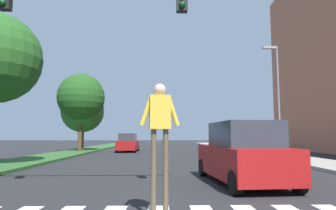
{
  "coord_description": "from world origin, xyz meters",
  "views": [
    {
      "loc": [
        0.05,
        0.82,
        1.53
      ],
      "look_at": [
        0.33,
        12.55,
        2.76
      ],
      "focal_mm": 31.45,
      "sensor_mm": 36.0,
      "label": 1
    }
  ],
  "objects_px": {
    "street_lamp_right": "(277,90)",
    "suv_crossing": "(242,154)",
    "traffic_light_gantry": "(1,24)",
    "pedestrian_performer": "(160,128)",
    "tree_far": "(81,97)",
    "tree_distant": "(83,111)",
    "sedan_midblock": "(128,143)"
  },
  "relations": [
    {
      "from": "street_lamp_right",
      "to": "sedan_midblock",
      "type": "distance_m",
      "value": 14.65
    },
    {
      "from": "traffic_light_gantry",
      "to": "pedestrian_performer",
      "type": "relative_size",
      "value": 3.32
    },
    {
      "from": "street_lamp_right",
      "to": "suv_crossing",
      "type": "distance_m",
      "value": 11.78
    },
    {
      "from": "tree_distant",
      "to": "traffic_light_gantry",
      "type": "distance_m",
      "value": 21.45
    },
    {
      "from": "tree_distant",
      "to": "pedestrian_performer",
      "type": "xyz_separation_m",
      "value": [
        7.52,
        -23.02,
        -2.23
      ]
    },
    {
      "from": "tree_far",
      "to": "street_lamp_right",
      "type": "height_order",
      "value": "street_lamp_right"
    },
    {
      "from": "tree_distant",
      "to": "traffic_light_gantry",
      "type": "bearing_deg",
      "value": -80.57
    },
    {
      "from": "pedestrian_performer",
      "to": "street_lamp_right",
      "type": "bearing_deg",
      "value": 60.86
    },
    {
      "from": "suv_crossing",
      "to": "sedan_midblock",
      "type": "relative_size",
      "value": 1.11
    },
    {
      "from": "street_lamp_right",
      "to": "sedan_midblock",
      "type": "relative_size",
      "value": 1.76
    },
    {
      "from": "traffic_light_gantry",
      "to": "tree_distant",
      "type": "bearing_deg",
      "value": 99.43
    },
    {
      "from": "tree_far",
      "to": "tree_distant",
      "type": "bearing_deg",
      "value": 97.38
    },
    {
      "from": "tree_distant",
      "to": "street_lamp_right",
      "type": "xyz_separation_m",
      "value": [
        15.38,
        -8.93,
        0.71
      ]
    },
    {
      "from": "pedestrian_performer",
      "to": "suv_crossing",
      "type": "xyz_separation_m",
      "value": [
        2.66,
        4.18,
        -0.73
      ]
    },
    {
      "from": "traffic_light_gantry",
      "to": "street_lamp_right",
      "type": "relative_size",
      "value": 1.1
    },
    {
      "from": "sedan_midblock",
      "to": "traffic_light_gantry",
      "type": "bearing_deg",
      "value": -92.37
    },
    {
      "from": "tree_far",
      "to": "pedestrian_performer",
      "type": "relative_size",
      "value": 2.84
    },
    {
      "from": "tree_distant",
      "to": "suv_crossing",
      "type": "distance_m",
      "value": 21.62
    },
    {
      "from": "tree_far",
      "to": "traffic_light_gantry",
      "type": "bearing_deg",
      "value": -80.43
    },
    {
      "from": "tree_far",
      "to": "sedan_midblock",
      "type": "xyz_separation_m",
      "value": [
        4.22,
        1.32,
        -4.26
      ]
    },
    {
      "from": "street_lamp_right",
      "to": "suv_crossing",
      "type": "xyz_separation_m",
      "value": [
        -5.2,
        -9.92,
        -3.66
      ]
    },
    {
      "from": "tree_far",
      "to": "suv_crossing",
      "type": "relative_size",
      "value": 1.49
    },
    {
      "from": "street_lamp_right",
      "to": "pedestrian_performer",
      "type": "height_order",
      "value": "street_lamp_right"
    },
    {
      "from": "street_lamp_right",
      "to": "sedan_midblock",
      "type": "xyz_separation_m",
      "value": [
        -10.99,
        8.91,
        -3.79
      ]
    },
    {
      "from": "sedan_midblock",
      "to": "street_lamp_right",
      "type": "bearing_deg",
      "value": -39.03
    },
    {
      "from": "pedestrian_performer",
      "to": "sedan_midblock",
      "type": "bearing_deg",
      "value": 97.76
    },
    {
      "from": "tree_distant",
      "to": "pedestrian_performer",
      "type": "bearing_deg",
      "value": -71.9
    },
    {
      "from": "pedestrian_performer",
      "to": "tree_far",
      "type": "bearing_deg",
      "value": 108.73
    },
    {
      "from": "tree_distant",
      "to": "sedan_midblock",
      "type": "height_order",
      "value": "tree_distant"
    },
    {
      "from": "suv_crossing",
      "to": "traffic_light_gantry",
      "type": "bearing_deg",
      "value": -160.86
    },
    {
      "from": "traffic_light_gantry",
      "to": "street_lamp_right",
      "type": "bearing_deg",
      "value": 45.86
    },
    {
      "from": "sedan_midblock",
      "to": "tree_distant",
      "type": "bearing_deg",
      "value": 179.8
    }
  ]
}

